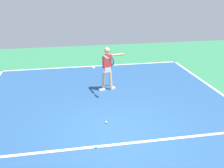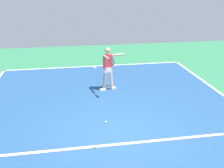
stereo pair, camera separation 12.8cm
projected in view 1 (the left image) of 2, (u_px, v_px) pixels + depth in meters
name	position (u px, v px, depth m)	size (l,w,h in m)	color
ground_plane	(119.00, 133.00, 7.63)	(23.20, 23.20, 0.00)	#2D754C
court_surface	(119.00, 132.00, 7.63)	(9.36, 13.45, 0.00)	navy
court_line_baseline_near	(93.00, 66.00, 13.74)	(9.36, 0.10, 0.01)	white
court_line_service	(123.00, 144.00, 7.09)	(7.02, 0.10, 0.01)	white
court_line_centre_mark	(94.00, 67.00, 13.56)	(0.10, 0.30, 0.01)	white
tennis_player	(108.00, 66.00, 10.30)	(1.06, 1.27, 1.80)	tan
tennis_ball_by_sideline	(96.00, 147.00, 6.90)	(0.07, 0.07, 0.07)	#C6E53D
tennis_ball_far_corner	(106.00, 122.00, 8.13)	(0.07, 0.07, 0.07)	#C6E53D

